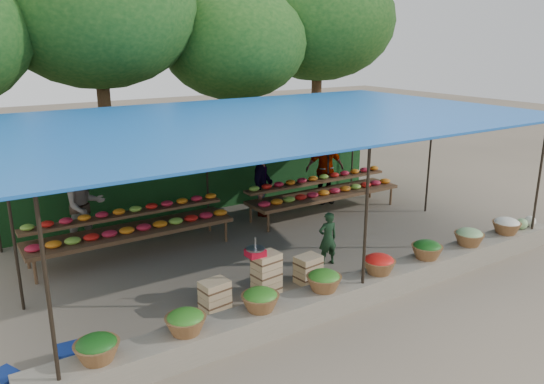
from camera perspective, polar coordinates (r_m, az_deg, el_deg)
ground at (r=11.31m, az=-0.33°, el=-6.18°), size 60.00×60.00×0.00m
stone_curb at (r=9.23m, az=9.02°, el=-10.41°), size 10.60×0.55×0.40m
stall_canopy at (r=10.63m, az=-0.52°, el=7.42°), size 10.80×6.60×2.82m
produce_baskets at (r=9.01m, az=8.64°, el=-8.50°), size 8.98×0.58×0.34m
netting_backdrop at (r=13.57m, az=-7.49°, el=3.04°), size 10.60×0.06×2.50m
tree_row at (r=16.13m, az=-10.98°, el=17.31°), size 16.51×5.50×7.12m
fruit_table_left at (r=11.27m, az=-14.89°, el=-3.52°), size 4.21×0.95×0.93m
fruit_table_right at (r=13.53m, az=5.58°, el=0.25°), size 4.21×0.95×0.93m
crate_counter at (r=9.28m, az=-0.75°, el=-9.27°), size 2.39×0.39×0.77m
weighing_scale at (r=8.97m, az=-1.80°, el=-6.43°), size 0.32×0.32×0.34m
vendor_seated at (r=10.47m, az=6.01°, el=-4.98°), size 0.43×0.32×1.07m
customer_left at (r=11.87m, az=-19.52°, el=-1.40°), size 0.96×0.79×1.81m
customer_mid at (r=13.17m, az=-0.83°, el=1.36°), size 1.35×1.34×1.87m
customer_right at (r=14.32m, az=5.71°, el=2.49°), size 1.17×0.70×1.87m
blue_crate_back at (r=8.01m, az=-20.24°, el=-16.15°), size 0.51×0.38×0.29m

